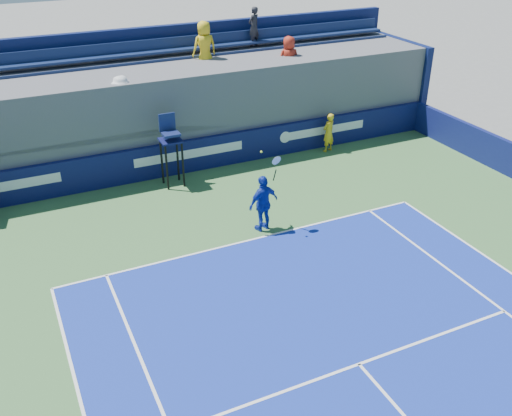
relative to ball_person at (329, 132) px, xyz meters
name	(u,v)px	position (x,y,z in m)	size (l,w,h in m)	color
ball_person	(329,132)	(0.00, 0.00, 0.00)	(0.55, 0.36, 1.52)	gold
back_hoarding	(189,156)	(-5.47, 0.48, -0.17)	(20.40, 0.21, 1.20)	#0C1045
umpire_chair	(171,143)	(-6.33, -0.30, 0.76)	(0.70, 0.70, 2.48)	black
tennis_player	(263,203)	(-4.86, -4.32, 0.11)	(1.08, 0.65, 2.57)	#132BA1
stadium_seating	(169,106)	(-5.47, 2.53, 1.08)	(21.00, 4.05, 4.94)	#515055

